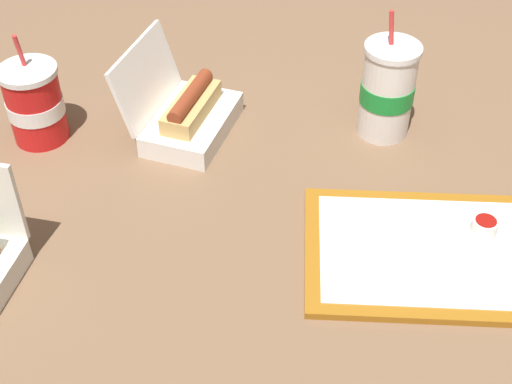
{
  "coord_description": "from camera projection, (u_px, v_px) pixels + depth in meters",
  "views": [
    {
      "loc": [
        -0.03,
        0.83,
        0.78
      ],
      "look_at": [
        0.03,
        0.01,
        0.05
      ],
      "focal_mm": 50.0,
      "sensor_mm": 36.0,
      "label": 1
    }
  ],
  "objects": [
    {
      "name": "ground_plane",
      "position": [
        275.0,
        213.0,
        1.14
      ],
      "size": [
        3.2,
        3.2,
        0.0
      ],
      "primitive_type": "plane",
      "color": "brown"
    },
    {
      "name": "food_tray",
      "position": [
        429.0,
        253.0,
        1.06
      ],
      "size": [
        0.37,
        0.27,
        0.01
      ],
      "color": "#A56619",
      "rests_on": "ground_plane"
    },
    {
      "name": "ketchup_cup",
      "position": [
        485.0,
        226.0,
        1.08
      ],
      "size": [
        0.04,
        0.04,
        0.02
      ],
      "color": "white",
      "rests_on": "food_tray"
    },
    {
      "name": "napkin_stack",
      "position": [
        420.0,
        230.0,
        1.09
      ],
      "size": [
        0.1,
        0.1,
        0.0
      ],
      "primitive_type": "cube",
      "rotation": [
        0.0,
        0.0,
        -0.02
      ],
      "color": "white",
      "rests_on": "food_tray"
    },
    {
      "name": "plastic_fork",
      "position": [
        457.0,
        287.0,
        1.0
      ],
      "size": [
        0.11,
        0.02,
        0.0
      ],
      "primitive_type": "cube",
      "rotation": [
        0.0,
        0.0,
        0.08
      ],
      "color": "white",
      "rests_on": "food_tray"
    },
    {
      "name": "clamshell_hotdog_front",
      "position": [
        186.0,
        113.0,
        1.27
      ],
      "size": [
        0.21,
        0.23,
        0.16
      ],
      "color": "white",
      "rests_on": "ground_plane"
    },
    {
      "name": "soda_cup_corner",
      "position": [
        35.0,
        104.0,
        1.24
      ],
      "size": [
        0.1,
        0.1,
        0.2
      ],
      "color": "red",
      "rests_on": "ground_plane"
    },
    {
      "name": "soda_cup_front",
      "position": [
        387.0,
        90.0,
        1.24
      ],
      "size": [
        0.1,
        0.1,
        0.24
      ],
      "color": "white",
      "rests_on": "ground_plane"
    }
  ]
}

